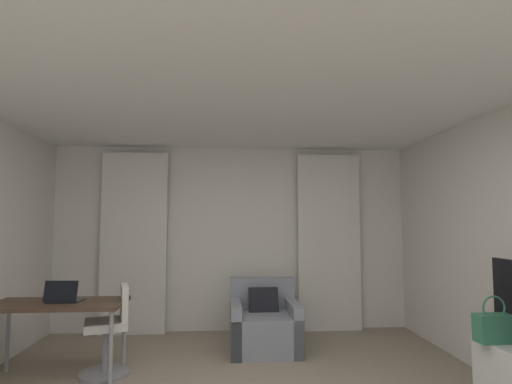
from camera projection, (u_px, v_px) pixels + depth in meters
The scene contains 9 objects.
wall_window at pixel (233, 238), 5.73m from camera, with size 5.12×0.06×2.60m.
ceiling at pixel (239, 66), 2.82m from camera, with size 5.12×6.12×0.06m, color white.
curtain_left_panel at pixel (134, 242), 5.50m from camera, with size 0.90×0.06×2.50m.
curtain_right_panel at pixel (329, 241), 5.70m from camera, with size 0.90×0.06×2.50m.
armchair at pixel (264, 325), 4.78m from camera, with size 0.82×0.82×0.81m.
desk at pixel (58, 309), 3.91m from camera, with size 1.27×0.58×0.74m.
desk_chair at pixel (110, 335), 3.99m from camera, with size 0.50×0.50×0.88m.
laptop at pixel (64, 297), 3.91m from camera, with size 0.33×0.26×0.22m.
handbag_primary at pixel (495, 327), 3.17m from camera, with size 0.30×0.14×0.37m.
Camera 1 is at (-0.07, -2.75, 1.52)m, focal length 27.91 mm.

